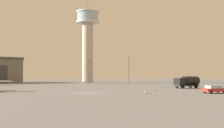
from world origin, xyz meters
The scene contains 8 objects.
ground_plane centered at (0.00, 0.00, 0.00)m, with size 400.00×400.00×0.00m, color slate.
control_tower centered at (-5.08, 66.53, 18.66)m, with size 9.44×9.44×33.49m.
truck_fuel_tanker_black centered at (22.74, 17.67, 1.60)m, with size 6.70×4.91×2.87m.
car_red centered at (22.11, -1.76, 0.74)m, with size 4.55×3.18×1.37m.
light_post_west centered at (10.48, 45.04, 5.91)m, with size 0.44×0.44×10.10m.
light_post_north centered at (-3.53, 54.01, 5.76)m, with size 0.44×0.44×9.80m.
traffic_cone_near_left centered at (10.06, -3.14, 0.35)m, with size 0.36×0.36×0.71m.
traffic_cone_near_right centered at (13.07, 7.27, 0.29)m, with size 0.36×0.36×0.59m.
Camera 1 is at (4.09, -51.33, 3.17)m, focal length 46.09 mm.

